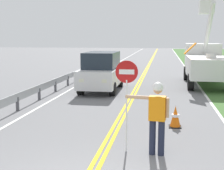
# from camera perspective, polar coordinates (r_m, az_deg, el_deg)

# --- Properties ---
(centerline_yellow_left) EXTENTS (0.11, 110.00, 0.01)m
(centerline_yellow_left) POSITION_cam_1_polar(r_m,az_deg,el_deg) (25.59, 5.49, 1.95)
(centerline_yellow_left) COLOR yellow
(centerline_yellow_left) RESTS_ON ground
(centerline_yellow_right) EXTENTS (0.11, 110.00, 0.01)m
(centerline_yellow_right) POSITION_cam_1_polar(r_m,az_deg,el_deg) (25.58, 5.89, 1.94)
(centerline_yellow_right) COLOR yellow
(centerline_yellow_right) RESTS_ON ground
(edge_line_right) EXTENTS (0.12, 110.00, 0.01)m
(edge_line_right) POSITION_cam_1_polar(r_m,az_deg,el_deg) (25.64, 13.75, 1.76)
(edge_line_right) COLOR silver
(edge_line_right) RESTS_ON ground
(edge_line_left) EXTENTS (0.12, 110.00, 0.01)m
(edge_line_left) POSITION_cam_1_polar(r_m,az_deg,el_deg) (26.04, -2.25, 2.10)
(edge_line_left) COLOR silver
(edge_line_left) RESTS_ON ground
(flagger_worker) EXTENTS (1.08, 0.31, 1.83)m
(flagger_worker) POSITION_cam_1_polar(r_m,az_deg,el_deg) (7.99, 7.93, -5.04)
(flagger_worker) COLOR #1E2338
(flagger_worker) RESTS_ON ground
(stop_sign_paddle) EXTENTS (0.56, 0.04, 2.33)m
(stop_sign_paddle) POSITION_cam_1_polar(r_m,az_deg,el_deg) (8.02, 2.60, -0.09)
(stop_sign_paddle) COLOR silver
(stop_sign_paddle) RESTS_ON ground
(utility_bucket_truck) EXTENTS (2.74, 6.84, 5.14)m
(utility_bucket_truck) POSITION_cam_1_polar(r_m,az_deg,el_deg) (20.73, 16.18, 4.01)
(utility_bucket_truck) COLOR white
(utility_bucket_truck) RESTS_ON ground
(oncoming_suv_nearest) EXTENTS (1.93, 4.61, 2.10)m
(oncoming_suv_nearest) POSITION_cam_1_polar(r_m,az_deg,el_deg) (17.46, -1.82, 2.43)
(oncoming_suv_nearest) COLOR silver
(oncoming_suv_nearest) RESTS_ON ground
(traffic_cone_lead) EXTENTS (0.40, 0.40, 0.70)m
(traffic_cone_lead) POSITION_cam_1_polar(r_m,az_deg,el_deg) (10.69, 11.12, -5.56)
(traffic_cone_lead) COLOR orange
(traffic_cone_lead) RESTS_ON ground
(guardrail_left_shoulder) EXTENTS (0.10, 32.00, 0.71)m
(guardrail_left_shoulder) POSITION_cam_1_polar(r_m,az_deg,el_deg) (20.70, -6.92, 1.82)
(guardrail_left_shoulder) COLOR #9EA0A3
(guardrail_left_shoulder) RESTS_ON ground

